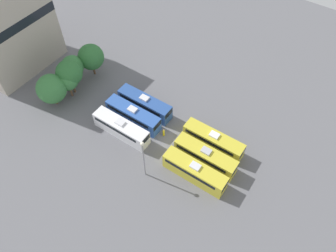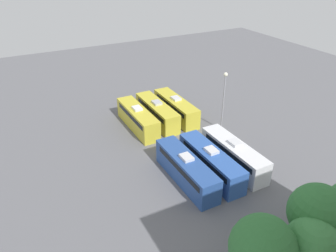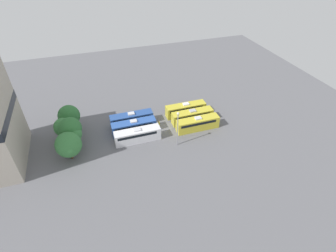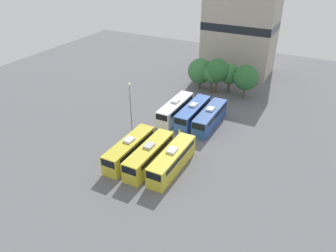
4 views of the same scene
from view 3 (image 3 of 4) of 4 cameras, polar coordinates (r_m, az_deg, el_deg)
ground_plane at (r=66.21m, az=-1.01°, el=-0.13°), size 113.27×113.27×0.00m
bus_0 at (r=64.86m, az=6.45°, el=0.58°), size 2.58×10.73×3.46m
bus_1 at (r=67.34m, az=5.29°, el=2.21°), size 2.58×10.73×3.46m
bus_2 at (r=69.83m, az=3.85°, el=3.69°), size 2.58×10.73×3.46m
bus_3 at (r=61.25m, az=-6.66°, el=-1.97°), size 2.58×10.73×3.46m
bus_4 at (r=63.97m, az=-7.43°, el=-0.10°), size 2.58×10.73×3.46m
bus_5 at (r=66.65m, az=-7.93°, el=1.57°), size 2.58×10.73×3.46m
worker_person at (r=65.93m, az=-1.99°, el=0.51°), size 0.36×0.36×1.68m
light_pole at (r=57.12m, az=2.15°, el=0.47°), size 0.60×0.60×9.02m
tree_0 at (r=58.68m, az=-20.85°, el=-3.81°), size 5.50×5.50×6.70m
tree_1 at (r=60.90m, az=-20.07°, el=-1.62°), size 4.05×4.05×6.23m
tree_2 at (r=61.25m, az=-20.49°, el=-0.48°), size 4.95×4.95×7.54m
tree_3 at (r=63.79m, az=-21.79°, el=-0.23°), size 4.33×4.33×6.31m
tree_4 at (r=66.63m, az=-20.75°, el=2.10°), size 5.15×5.15×7.02m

